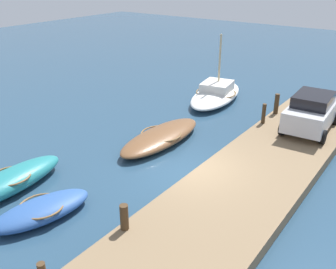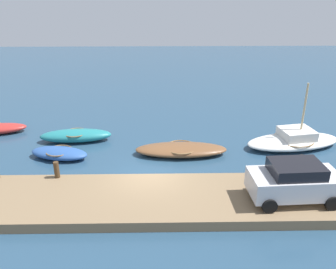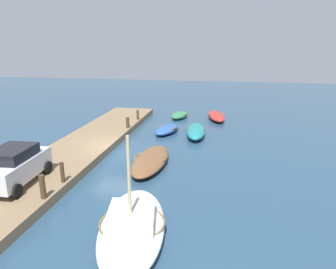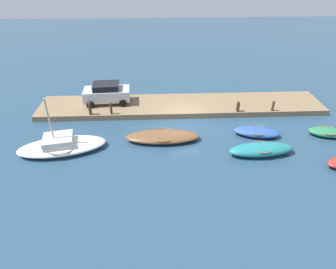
{
  "view_description": "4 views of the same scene",
  "coord_description": "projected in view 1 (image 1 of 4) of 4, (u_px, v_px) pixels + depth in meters",
  "views": [
    {
      "loc": [
        -11.21,
        -6.95,
        7.7
      ],
      "look_at": [
        0.47,
        1.52,
        1.25
      ],
      "focal_mm": 40.65,
      "sensor_mm": 36.0,
      "label": 1
    },
    {
      "loc": [
        0.66,
        -15.62,
        9.2
      ],
      "look_at": [
        1.04,
        4.44,
        0.6
      ],
      "focal_mm": 37.6,
      "sensor_mm": 36.0,
      "label": 2
    },
    {
      "loc": [
        18.52,
        6.98,
        6.86
      ],
      "look_at": [
        -0.31,
        3.52,
        1.31
      ],
      "focal_mm": 33.63,
      "sensor_mm": 36.0,
      "label": 3
    },
    {
      "loc": [
        2.2,
        20.8,
        11.8
      ],
      "look_at": [
        1.39,
        3.03,
        0.58
      ],
      "focal_mm": 31.58,
      "sensor_mm": 36.0,
      "label": 4
    }
  ],
  "objects": [
    {
      "name": "rowboat_blue",
      "position": [
        42.0,
        210.0,
        12.54
      ],
      "size": [
        3.59,
        2.13,
        0.6
      ],
      "rotation": [
        0.0,
        0.0,
        -0.22
      ],
      "color": "#2D569E",
      "rests_on": "ground_plane"
    },
    {
      "name": "parked_car",
      "position": [
        312.0,
        111.0,
        17.91
      ],
      "size": [
        3.93,
        2.2,
        1.77
      ],
      "rotation": [
        0.0,
        0.0,
        0.05
      ],
      "color": "silver",
      "rests_on": "dock_platform"
    },
    {
      "name": "mooring_post_east",
      "position": [
        277.0,
        104.0,
        20.03
      ],
      "size": [
        0.24,
        0.24,
        1.07
      ],
      "primitive_type": "cylinder",
      "color": "#47331E",
      "rests_on": "dock_platform"
    },
    {
      "name": "mooring_post_mid_west",
      "position": [
        124.0,
        217.0,
        11.23
      ],
      "size": [
        0.26,
        0.26,
        0.83
      ],
      "primitive_type": "cylinder",
      "color": "#47331E",
      "rests_on": "dock_platform"
    },
    {
      "name": "sailboat_white",
      "position": [
        216.0,
        94.0,
        23.48
      ],
      "size": [
        6.21,
        3.42,
        3.98
      ],
      "rotation": [
        0.0,
        0.0,
        0.18
      ],
      "color": "white",
      "rests_on": "ground_plane"
    },
    {
      "name": "rowboat_teal",
      "position": [
        11.0,
        181.0,
        14.08
      ],
      "size": [
        4.54,
        1.73,
        0.77
      ],
      "rotation": [
        0.0,
        0.0,
        0.07
      ],
      "color": "teal",
      "rests_on": "ground_plane"
    },
    {
      "name": "motorboat_brown",
      "position": [
        161.0,
        137.0,
        17.88
      ],
      "size": [
        5.35,
        1.93,
        0.62
      ],
      "rotation": [
        0.0,
        0.0,
        -0.01
      ],
      "color": "brown",
      "rests_on": "ground_plane"
    },
    {
      "name": "mooring_post_mid_east",
      "position": [
        264.0,
        114.0,
        18.8
      ],
      "size": [
        0.19,
        0.19,
        1.01
      ],
      "primitive_type": "cylinder",
      "color": "#47331E",
      "rests_on": "dock_platform"
    },
    {
      "name": "ground_plane",
      "position": [
        192.0,
        176.0,
        15.16
      ],
      "size": [
        84.0,
        84.0,
        0.0
      ],
      "primitive_type": "plane",
      "color": "navy"
    },
    {
      "name": "dock_platform",
      "position": [
        242.0,
        188.0,
        13.89
      ],
      "size": [
        24.26,
        3.94,
        0.47
      ],
      "primitive_type": "cube",
      "color": "#846B4C",
      "rests_on": "ground_plane"
    }
  ]
}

